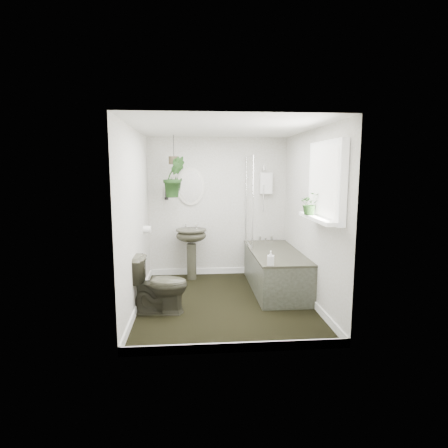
{
  "coord_description": "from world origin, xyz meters",
  "views": [
    {
      "loc": [
        -0.41,
        -4.83,
        1.8
      ],
      "look_at": [
        0.0,
        0.15,
        1.05
      ],
      "focal_mm": 30.0,
      "sensor_mm": 36.0,
      "label": 1
    }
  ],
  "objects": [
    {
      "name": "toilet",
      "position": [
        -0.85,
        -0.28,
        0.36
      ],
      "size": [
        0.75,
        0.47,
        0.72
      ],
      "primitive_type": "imported",
      "rotation": [
        0.0,
        0.0,
        1.47
      ],
      "color": "#303024",
      "rests_on": "floor"
    },
    {
      "name": "hanging_pot",
      "position": [
        -0.7,
        1.02,
        1.92
      ],
      "size": [
        0.16,
        0.16,
        0.12
      ],
      "primitive_type": "cylinder",
      "color": "#3C3322",
      "rests_on": "ceiling"
    },
    {
      "name": "wall_back",
      "position": [
        0.0,
        1.41,
        1.15
      ],
      "size": [
        2.3,
        0.02,
        2.3
      ],
      "primitive_type": "cube",
      "color": "silver",
      "rests_on": "ground"
    },
    {
      "name": "wall_right",
      "position": [
        1.16,
        0.0,
        1.15
      ],
      "size": [
        0.02,
        2.8,
        2.3
      ],
      "primitive_type": "cube",
      "color": "silver",
      "rests_on": "ground"
    },
    {
      "name": "window_sill",
      "position": [
        1.02,
        -0.7,
        1.23
      ],
      "size": [
        0.18,
        1.0,
        0.04
      ],
      "primitive_type": "cube",
      "color": "white",
      "rests_on": "wall_right"
    },
    {
      "name": "hanging_plant",
      "position": [
        -0.7,
        1.02,
        1.66
      ],
      "size": [
        0.41,
        0.37,
        0.63
      ],
      "primitive_type": "imported",
      "rotation": [
        0.0,
        0.0,
        0.3
      ],
      "color": "black",
      "rests_on": "ceiling"
    },
    {
      "name": "soap_bottle",
      "position": [
        0.56,
        -0.29,
        0.67
      ],
      "size": [
        0.1,
        0.1,
        0.19
      ],
      "primitive_type": "imported",
      "rotation": [
        0.0,
        0.0,
        -0.25
      ],
      "color": "black",
      "rests_on": "bathtub"
    },
    {
      "name": "floor",
      "position": [
        0.0,
        0.0,
        -0.01
      ],
      "size": [
        2.3,
        2.8,
        0.02
      ],
      "primitive_type": "cube",
      "color": "black",
      "rests_on": "ground"
    },
    {
      "name": "pedestal_sink",
      "position": [
        -0.45,
        1.12,
        0.41
      ],
      "size": [
        0.54,
        0.48,
        0.83
      ],
      "primitive_type": null,
      "rotation": [
        0.0,
        0.0,
        0.13
      ],
      "color": "#303024",
      "rests_on": "floor"
    },
    {
      "name": "ceiling",
      "position": [
        0.0,
        0.0,
        2.31
      ],
      "size": [
        2.3,
        2.8,
        0.02
      ],
      "primitive_type": "cube",
      "color": "white",
      "rests_on": "ground"
    },
    {
      "name": "wall_sconce",
      "position": [
        -0.85,
        1.36,
        1.4
      ],
      "size": [
        0.04,
        0.04,
        0.22
      ],
      "primitive_type": "cylinder",
      "color": "black",
      "rests_on": "wall_back"
    },
    {
      "name": "oval_mirror",
      "position": [
        -0.45,
        1.37,
        1.5
      ],
      "size": [
        0.46,
        0.03,
        0.62
      ],
      "primitive_type": "ellipsoid",
      "color": "silver",
      "rests_on": "wall_back"
    },
    {
      "name": "window_blinds",
      "position": [
        1.04,
        -0.7,
        1.65
      ],
      "size": [
        0.01,
        0.86,
        0.76
      ],
      "primitive_type": "cube",
      "color": "white",
      "rests_on": "wall_right"
    },
    {
      "name": "wall_left",
      "position": [
        -1.16,
        0.0,
        1.15
      ],
      "size": [
        0.02,
        2.8,
        2.3
      ],
      "primitive_type": "cube",
      "color": "silver",
      "rests_on": "ground"
    },
    {
      "name": "bath_screen",
      "position": [
        0.47,
        0.99,
        1.28
      ],
      "size": [
        0.04,
        0.72,
        1.4
      ],
      "primitive_type": null,
      "color": "silver",
      "rests_on": "bathtub"
    },
    {
      "name": "bathtub",
      "position": [
        0.8,
        0.5,
        0.29
      ],
      "size": [
        0.72,
        1.72,
        0.58
      ],
      "primitive_type": null,
      "color": "#303024",
      "rests_on": "floor"
    },
    {
      "name": "skirting",
      "position": [
        0.0,
        0.0,
        0.05
      ],
      "size": [
        2.3,
        2.8,
        0.1
      ],
      "primitive_type": "cube",
      "color": "white",
      "rests_on": "floor"
    },
    {
      "name": "wall_front",
      "position": [
        0.0,
        -1.41,
        1.15
      ],
      "size": [
        2.3,
        0.02,
        2.3
      ],
      "primitive_type": "cube",
      "color": "silver",
      "rests_on": "ground"
    },
    {
      "name": "window_recess",
      "position": [
        1.09,
        -0.7,
        1.65
      ],
      "size": [
        0.08,
        1.0,
        0.9
      ],
      "primitive_type": "cube",
      "color": "white",
      "rests_on": "wall_right"
    },
    {
      "name": "shower_box",
      "position": [
        0.8,
        1.34,
        1.55
      ],
      "size": [
        0.2,
        0.1,
        0.35
      ],
      "primitive_type": "cube",
      "color": "white",
      "rests_on": "wall_back"
    },
    {
      "name": "toilet_roll_holder",
      "position": [
        -1.1,
        0.7,
        0.9
      ],
      "size": [
        0.11,
        0.11,
        0.11
      ],
      "primitive_type": "cylinder",
      "rotation": [
        0.0,
        1.57,
        0.0
      ],
      "color": "white",
      "rests_on": "wall_left"
    },
    {
      "name": "sill_plant",
      "position": [
        0.97,
        -0.51,
        1.38
      ],
      "size": [
        0.24,
        0.21,
        0.27
      ],
      "primitive_type": "imported",
      "rotation": [
        0.0,
        0.0,
        -0.0
      ],
      "color": "black",
      "rests_on": "window_sill"
    }
  ]
}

